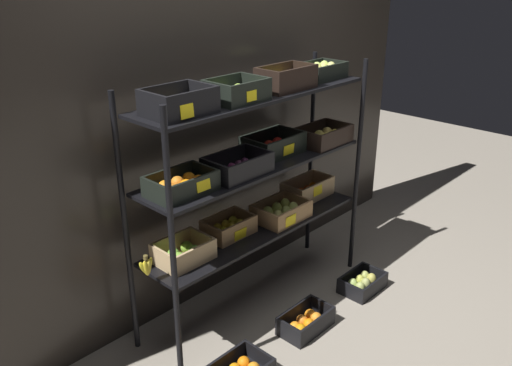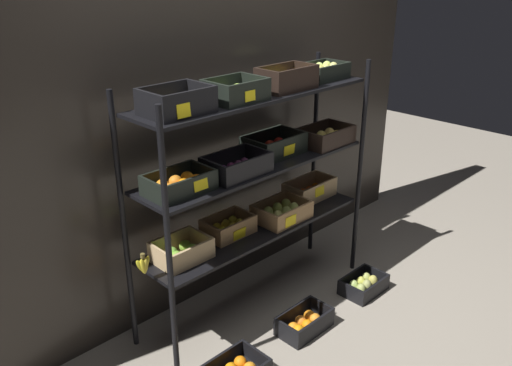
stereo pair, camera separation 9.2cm
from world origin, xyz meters
name	(u,v)px [view 2 (the right image)]	position (x,y,z in m)	size (l,w,h in m)	color
ground_plane	(256,301)	(0.00, 0.00, 0.00)	(10.00, 10.00, 0.00)	gray
storefront_wall	(212,127)	(0.00, 0.41, 1.15)	(4.04, 0.12, 2.29)	#2D2823
display_rack	(258,162)	(0.01, -0.01, 1.02)	(1.75, 0.45, 1.58)	black
crate_ground_left_orange	(304,323)	(0.00, -0.43, 0.05)	(0.35, 0.20, 0.13)	black
crate_ground_pear	(364,285)	(0.62, -0.45, 0.05)	(0.32, 0.22, 0.11)	black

